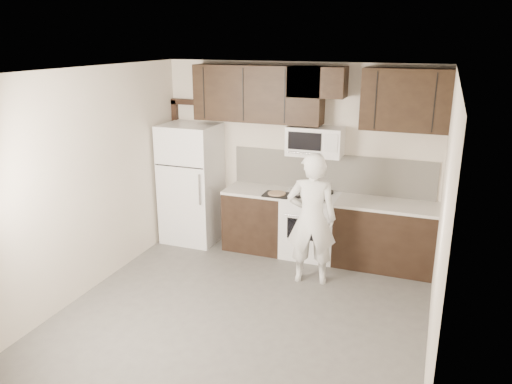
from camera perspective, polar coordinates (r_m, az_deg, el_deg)
The scene contains 14 objects.
floor at distance 5.78m, azimuth -1.92°, elevation -14.20°, with size 4.50×4.50×0.00m, color #514F4C.
back_wall at distance 7.26m, azimuth 4.76°, elevation 3.94°, with size 4.00×4.00×0.00m, color beige.
ceiling at distance 4.94m, azimuth -2.24°, elevation 13.56°, with size 4.50×4.50×0.00m, color white.
counter_run at distance 7.10m, azimuth 8.58°, elevation -4.08°, with size 2.95×0.64×0.91m.
stove at distance 7.16m, azimuth 6.21°, elevation -3.76°, with size 0.76×0.66×0.94m.
backsplash at distance 7.17m, azimuth 8.54°, elevation 2.24°, with size 2.90×0.02×0.54m, color beige.
upper_cabinets at distance 6.88m, azimuth 6.24°, elevation 11.04°, with size 3.48×0.35×0.78m.
microwave at distance 6.93m, azimuth 6.77°, elevation 5.79°, with size 0.76×0.42×0.40m.
refrigerator at distance 7.61m, azimuth -7.38°, elevation 0.98°, with size 0.80×0.76×1.80m.
door_trim at distance 7.96m, azimuth -8.77°, elevation 4.25°, with size 0.50×0.08×2.12m.
saucepan at distance 6.90m, azimuth 4.60°, elevation -0.06°, with size 0.25×0.16×0.15m.
baking_tray at distance 6.95m, azimuth 2.40°, elevation -0.30°, with size 0.37×0.27×0.02m, color black.
pizza at distance 6.94m, azimuth 2.40°, elevation -0.16°, with size 0.25×0.25×0.02m, color tan.
person at distance 6.27m, azimuth 6.36°, elevation -3.08°, with size 0.62×0.41×1.70m, color white.
Camera 1 is at (1.90, -4.55, 3.02)m, focal length 35.00 mm.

